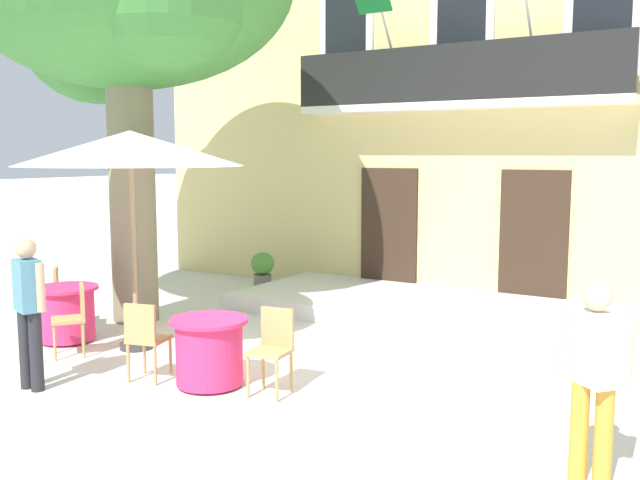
% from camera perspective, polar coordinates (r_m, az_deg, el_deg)
% --- Properties ---
extents(ground_plane, '(120.00, 120.00, 0.00)m').
position_cam_1_polar(ground_plane, '(8.15, -1.76, -11.25)').
color(ground_plane, silver).
extents(building_facade, '(13.00, 5.09, 7.50)m').
position_cam_1_polar(building_facade, '(14.16, 14.27, 11.64)').
color(building_facade, '#DBC67F').
rests_on(building_facade, ground).
extents(entrance_step_platform, '(6.15, 2.61, 0.25)m').
position_cam_1_polar(entrance_step_platform, '(11.28, 8.66, -5.50)').
color(entrance_step_platform, silver).
rests_on(entrance_step_platform, ground).
extents(cafe_table_near_tree, '(0.86, 0.86, 0.76)m').
position_cam_1_polar(cafe_table_near_tree, '(7.92, -8.98, -8.91)').
color(cafe_table_near_tree, '#E52D66').
rests_on(cafe_table_near_tree, ground).
extents(cafe_chair_near_tree_0, '(0.49, 0.49, 0.91)m').
position_cam_1_polar(cafe_chair_near_tree_0, '(8.17, -14.01, -7.55)').
color(cafe_chair_near_tree_0, tan).
rests_on(cafe_chair_near_tree_0, ground).
extents(cafe_chair_near_tree_1, '(0.45, 0.45, 0.91)m').
position_cam_1_polar(cafe_chair_near_tree_1, '(7.59, -3.85, -8.48)').
color(cafe_chair_near_tree_1, tan).
rests_on(cafe_chair_near_tree_1, ground).
extents(cafe_table_middle, '(0.86, 0.86, 0.76)m').
position_cam_1_polar(cafe_table_middle, '(10.23, -19.89, -5.61)').
color(cafe_table_middle, '#E52D66').
rests_on(cafe_table_middle, ground).
extents(cafe_chair_middle_0, '(0.56, 0.56, 0.91)m').
position_cam_1_polar(cafe_chair_middle_0, '(9.47, -19.34, -5.73)').
color(cafe_chair_middle_0, tan).
rests_on(cafe_chair_middle_0, ground).
extents(cafe_chair_middle_1, '(0.57, 0.57, 0.91)m').
position_cam_1_polar(cafe_chair_middle_1, '(10.94, -20.06, -4.08)').
color(cafe_chair_middle_1, tan).
rests_on(cafe_chair_middle_1, ground).
extents(cafe_umbrella, '(2.90, 2.90, 2.85)m').
position_cam_1_polar(cafe_umbrella, '(9.34, -15.14, 7.12)').
color(cafe_umbrella, '#997A56').
rests_on(cafe_umbrella, ground).
extents(ground_planter_left, '(0.43, 0.43, 0.73)m').
position_cam_1_polar(ground_planter_left, '(13.15, -4.70, -2.40)').
color(ground_planter_left, slate).
rests_on(ground_planter_left, ground).
extents(pedestrian_near_entrance, '(0.53, 0.38, 1.60)m').
position_cam_1_polar(pedestrian_near_entrance, '(5.83, 21.38, -9.97)').
color(pedestrian_near_entrance, gold).
rests_on(pedestrian_near_entrance, ground).
extents(pedestrian_mid_plaza, '(0.53, 0.32, 1.66)m').
position_cam_1_polar(pedestrian_mid_plaza, '(8.20, -22.60, -4.88)').
color(pedestrian_mid_plaza, '#232328').
rests_on(pedestrian_mid_plaza, ground).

